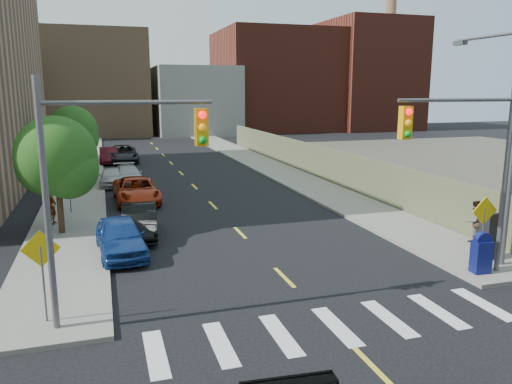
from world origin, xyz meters
TOP-DOWN VIEW (x-y plane):
  - sidewalk_nw at (-7.75, 41.50)m, footprint 3.50×73.00m
  - sidewalk_ne at (7.75, 41.50)m, footprint 3.50×73.00m
  - fence_north at (9.60, 28.00)m, footprint 0.12×44.00m
  - gravel_lot at (28.00, 30.00)m, footprint 36.00×42.00m
  - bg_bldg_midwest at (-6.00, 72.00)m, footprint 14.00×16.00m
  - bg_bldg_center at (8.00, 70.00)m, footprint 12.00×16.00m
  - bg_bldg_east at (22.00, 72.00)m, footprint 18.00×18.00m
  - bg_bldg_fareast at (38.00, 70.00)m, footprint 14.00×16.00m
  - smokestack at (42.00, 70.00)m, footprint 1.80×1.80m
  - signal_nw at (-5.98, 6.00)m, footprint 4.59×0.30m
  - signal_ne at (5.98, 6.00)m, footprint 4.59×0.30m
  - streetlight_ne at (8.20, 6.90)m, footprint 0.25×3.70m
  - warn_sign_nw at (-7.80, 6.50)m, footprint 1.06×0.06m
  - warn_sign_ne at (7.20, 6.50)m, footprint 1.06×0.06m
  - warn_sign_midwest at (-7.80, 20.00)m, footprint 1.06×0.06m
  - tree_west_near at (-8.00, 16.05)m, footprint 3.66×3.64m
  - tree_west_far at (-8.00, 31.05)m, footprint 3.66×3.64m
  - parked_car_blue at (-5.50, 12.35)m, footprint 2.13×4.63m
  - parked_car_black at (-4.57, 14.79)m, footprint 1.90×4.56m
  - parked_car_red at (-4.20, 22.07)m, footprint 2.67×5.46m
  - parked_car_silver at (-4.34, 28.36)m, footprint 2.21×4.68m
  - parked_car_white at (-5.50, 27.85)m, footprint 1.75×4.00m
  - parked_car_maroon at (-5.48, 39.49)m, footprint 1.59×4.45m
  - parked_car_grey at (-4.20, 39.73)m, footprint 2.68×5.72m
  - mailbox at (6.79, 6.02)m, footprint 0.66×0.53m
  - payphone at (8.09, 7.18)m, footprint 0.64×0.56m
  - pedestrian_west at (-8.51, 17.77)m, footprint 0.54×0.69m
  - pedestrian_east at (9.20, 9.21)m, footprint 0.91×0.73m

SIDE VIEW (x-z plane):
  - gravel_lot at x=28.00m, z-range 0.00..0.06m
  - sidewalk_nw at x=-7.75m, z-range 0.00..0.15m
  - sidewalk_ne at x=7.75m, z-range 0.00..0.15m
  - parked_car_silver at x=-4.34m, z-range 0.00..1.32m
  - parked_car_white at x=-5.50m, z-range 0.00..1.34m
  - parked_car_maroon at x=-5.48m, z-range 0.00..1.46m
  - parked_car_black at x=-4.57m, z-range 0.00..1.47m
  - parked_car_red at x=-4.20m, z-range 0.00..1.49m
  - parked_car_blue at x=-5.50m, z-range 0.00..1.54m
  - parked_car_grey at x=-4.20m, z-range 0.00..1.58m
  - mailbox at x=6.79m, z-range 0.13..1.65m
  - pedestrian_west at x=-8.51m, z-range 0.15..1.81m
  - pedestrian_east at x=9.20m, z-range 0.15..1.96m
  - payphone at x=8.09m, z-range 0.15..2.00m
  - fence_north at x=9.60m, z-range 0.00..2.50m
  - warn_sign_nw at x=-7.80m, z-range 0.58..3.41m
  - warn_sign_ne at x=7.20m, z-range 0.58..3.41m
  - warn_sign_midwest at x=-7.80m, z-range 0.58..3.41m
  - tree_west_near at x=-8.00m, z-range 0.72..6.24m
  - tree_west_far at x=-8.00m, z-range 0.72..6.24m
  - signal_nw at x=-5.98m, z-range 1.03..8.03m
  - signal_ne at x=5.98m, z-range 1.03..8.03m
  - bg_bldg_center at x=8.00m, z-range 0.00..10.00m
  - streetlight_ne at x=8.20m, z-range 0.72..9.72m
  - bg_bldg_midwest at x=-6.00m, z-range 0.00..15.00m
  - bg_bldg_east at x=22.00m, z-range 0.00..16.00m
  - bg_bldg_fareast at x=38.00m, z-range 0.00..18.00m
  - smokestack at x=42.00m, z-range 0.00..28.00m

